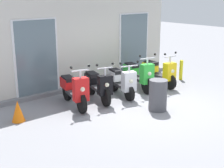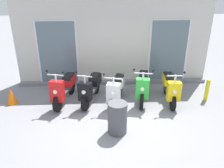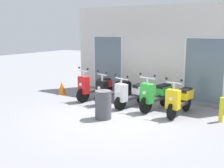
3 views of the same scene
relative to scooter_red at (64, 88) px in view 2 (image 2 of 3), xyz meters
name	(u,v)px [view 2 (image 2 of 3)]	position (x,y,z in m)	size (l,w,h in m)	color
ground_plane	(119,124)	(1.60, -1.33, -0.48)	(40.00, 40.00, 0.00)	gray
storefront_facade	(113,38)	(1.60, 1.54, 1.17)	(6.76, 0.50, 3.43)	beige
scooter_red	(64,88)	(0.00, 0.00, 0.00)	(0.70, 1.65, 1.25)	black
scooter_black	(91,88)	(0.82, 0.01, -0.01)	(0.74, 1.62, 1.20)	black
scooter_white	(117,89)	(1.61, -0.12, -0.02)	(0.75, 1.48, 1.15)	black
scooter_green	(143,86)	(2.43, 0.00, 0.01)	(0.68, 1.59, 1.24)	black
scooter_yellow	(170,87)	(3.27, -0.13, 0.00)	(0.53, 1.55, 1.20)	black
traffic_cone	(11,96)	(-1.62, -0.01, -0.22)	(0.32, 0.32, 0.52)	orange
curb_bollard	(207,90)	(4.46, -0.10, -0.13)	(0.12, 0.12, 0.70)	yellow
trash_bin	(117,118)	(1.52, -1.65, -0.07)	(0.48, 0.48, 0.83)	#4C4C51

